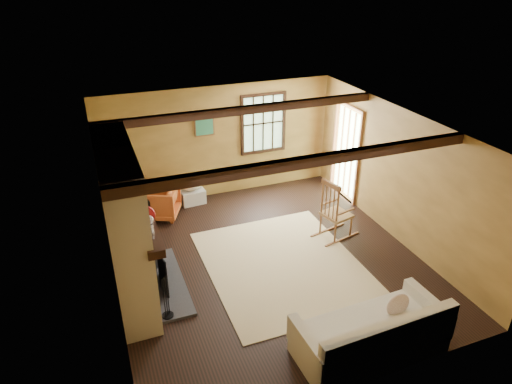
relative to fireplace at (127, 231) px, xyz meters
name	(u,v)px	position (x,y,z in m)	size (l,w,h in m)	color
ground	(268,261)	(2.23, 0.00, -1.10)	(5.50, 5.50, 0.00)	black
room_envelope	(275,166)	(2.45, 0.26, 0.53)	(5.02, 5.52, 2.44)	#AD863D
fireplace	(127,231)	(0.00, 0.00, 0.00)	(1.02, 2.30, 2.40)	brown
rug	(283,265)	(2.43, -0.20, -1.10)	(2.50, 3.00, 0.01)	#C6BE84
rocking_chair	(335,213)	(3.68, 0.30, -0.61)	(0.92, 0.62, 1.16)	#AA8653
sofa	(373,337)	(2.70, -2.40, -0.82)	(2.01, 0.95, 0.80)	beige
firewood_pile	(132,208)	(0.27, 2.52, -0.97)	(0.72, 0.13, 0.26)	#513B23
laundry_basket	(192,196)	(1.54, 2.54, -0.95)	(0.50, 0.38, 0.30)	silver
basket_pillow	(192,185)	(1.54, 2.54, -0.70)	(0.43, 0.34, 0.21)	beige
armchair	(160,202)	(0.80, 2.20, -0.77)	(0.70, 0.72, 0.66)	#BF6026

